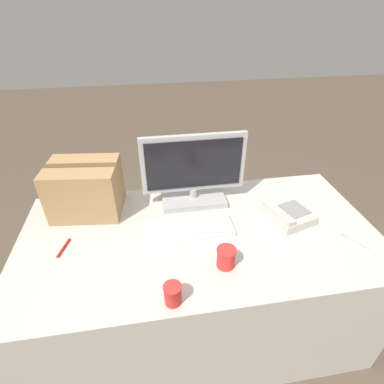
{
  "coord_description": "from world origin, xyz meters",
  "views": [
    {
      "loc": [
        -0.22,
        -1.12,
        1.75
      ],
      "look_at": [
        -0.02,
        0.15,
        0.89
      ],
      "focal_mm": 28.0,
      "sensor_mm": 36.0,
      "label": 1
    }
  ],
  "objects_px": {
    "paper_cup_right": "(226,257)",
    "cardboard_box": "(85,189)",
    "desk_phone": "(287,215)",
    "spoon": "(351,240)",
    "keyboard": "(190,228)",
    "paper_cup_left": "(173,294)",
    "pen_marker": "(64,248)",
    "monitor": "(194,174)"
  },
  "relations": [
    {
      "from": "paper_cup_right",
      "to": "cardboard_box",
      "type": "height_order",
      "value": "cardboard_box"
    },
    {
      "from": "spoon",
      "to": "pen_marker",
      "type": "bearing_deg",
      "value": 54.04
    },
    {
      "from": "paper_cup_left",
      "to": "spoon",
      "type": "xyz_separation_m",
      "value": [
        0.9,
        0.21,
        -0.04
      ]
    },
    {
      "from": "pen_marker",
      "to": "cardboard_box",
      "type": "bearing_deg",
      "value": -0.2
    },
    {
      "from": "keyboard",
      "to": "monitor",
      "type": "bearing_deg",
      "value": 77.51
    },
    {
      "from": "monitor",
      "to": "paper_cup_right",
      "type": "height_order",
      "value": "monitor"
    },
    {
      "from": "desk_phone",
      "to": "paper_cup_left",
      "type": "bearing_deg",
      "value": -164.84
    },
    {
      "from": "monitor",
      "to": "paper_cup_left",
      "type": "height_order",
      "value": "monitor"
    },
    {
      "from": "cardboard_box",
      "to": "desk_phone",
      "type": "bearing_deg",
      "value": -13.83
    },
    {
      "from": "pen_marker",
      "to": "paper_cup_right",
      "type": "bearing_deg",
      "value": -90.89
    },
    {
      "from": "paper_cup_left",
      "to": "spoon",
      "type": "height_order",
      "value": "paper_cup_left"
    },
    {
      "from": "monitor",
      "to": "cardboard_box",
      "type": "bearing_deg",
      "value": 178.57
    },
    {
      "from": "monitor",
      "to": "paper_cup_left",
      "type": "xyz_separation_m",
      "value": [
        -0.19,
        -0.66,
        -0.14
      ]
    },
    {
      "from": "monitor",
      "to": "pen_marker",
      "type": "bearing_deg",
      "value": -157.18
    },
    {
      "from": "paper_cup_left",
      "to": "cardboard_box",
      "type": "distance_m",
      "value": 0.78
    },
    {
      "from": "cardboard_box",
      "to": "pen_marker",
      "type": "height_order",
      "value": "cardboard_box"
    },
    {
      "from": "monitor",
      "to": "keyboard",
      "type": "xyz_separation_m",
      "value": [
        -0.06,
        -0.25,
        -0.17
      ]
    },
    {
      "from": "keyboard",
      "to": "paper_cup_right",
      "type": "height_order",
      "value": "paper_cup_right"
    },
    {
      "from": "pen_marker",
      "to": "monitor",
      "type": "bearing_deg",
      "value": -51.04
    },
    {
      "from": "paper_cup_right",
      "to": "pen_marker",
      "type": "height_order",
      "value": "paper_cup_right"
    },
    {
      "from": "spoon",
      "to": "cardboard_box",
      "type": "relative_size",
      "value": 0.36
    },
    {
      "from": "cardboard_box",
      "to": "monitor",
      "type": "bearing_deg",
      "value": -1.43
    },
    {
      "from": "monitor",
      "to": "keyboard",
      "type": "bearing_deg",
      "value": -103.05
    },
    {
      "from": "spoon",
      "to": "pen_marker",
      "type": "relative_size",
      "value": 1.16
    },
    {
      "from": "keyboard",
      "to": "paper_cup_left",
      "type": "height_order",
      "value": "paper_cup_left"
    },
    {
      "from": "spoon",
      "to": "cardboard_box",
      "type": "height_order",
      "value": "cardboard_box"
    },
    {
      "from": "desk_phone",
      "to": "cardboard_box",
      "type": "height_order",
      "value": "cardboard_box"
    },
    {
      "from": "desk_phone",
      "to": "spoon",
      "type": "bearing_deg",
      "value": -57.08
    },
    {
      "from": "monitor",
      "to": "paper_cup_right",
      "type": "relative_size",
      "value": 5.93
    },
    {
      "from": "keyboard",
      "to": "spoon",
      "type": "relative_size",
      "value": 3.15
    },
    {
      "from": "paper_cup_right",
      "to": "spoon",
      "type": "height_order",
      "value": "paper_cup_right"
    },
    {
      "from": "paper_cup_left",
      "to": "monitor",
      "type": "bearing_deg",
      "value": 73.78
    },
    {
      "from": "monitor",
      "to": "pen_marker",
      "type": "distance_m",
      "value": 0.75
    },
    {
      "from": "cardboard_box",
      "to": "paper_cup_left",
      "type": "bearing_deg",
      "value": -59.63
    },
    {
      "from": "spoon",
      "to": "cardboard_box",
      "type": "xyz_separation_m",
      "value": [
        -1.29,
        0.46,
        0.14
      ]
    },
    {
      "from": "paper_cup_left",
      "to": "pen_marker",
      "type": "bearing_deg",
      "value": 142.09
    },
    {
      "from": "paper_cup_left",
      "to": "cardboard_box",
      "type": "xyz_separation_m",
      "value": [
        -0.39,
        0.67,
        0.09
      ]
    },
    {
      "from": "keyboard",
      "to": "paper_cup_left",
      "type": "bearing_deg",
      "value": -107.57
    },
    {
      "from": "monitor",
      "to": "paper_cup_left",
      "type": "distance_m",
      "value": 0.7
    },
    {
      "from": "desk_phone",
      "to": "pen_marker",
      "type": "height_order",
      "value": "desk_phone"
    },
    {
      "from": "monitor",
      "to": "paper_cup_right",
      "type": "distance_m",
      "value": 0.53
    },
    {
      "from": "spoon",
      "to": "cardboard_box",
      "type": "bearing_deg",
      "value": 41.2
    }
  ]
}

